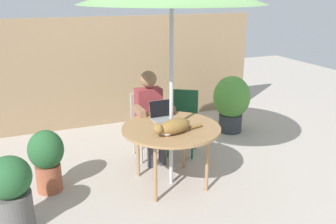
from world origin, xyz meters
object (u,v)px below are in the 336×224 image
Objects in this scene: chair_empty at (183,117)px; potted_plant_corner at (11,192)px; person_seated at (150,111)px; cat at (173,127)px; potted_plant_by_chair at (47,157)px; chair_occupied at (147,120)px; laptop at (163,114)px; patio_table at (171,131)px; potted_plant_near_fence at (231,101)px.

chair_empty is 1.16× the size of potted_plant_corner.
cat is at bearing -93.92° from person_seated.
potted_plant_by_chair is at bearing 59.51° from potted_plant_corner.
laptop reaches higher than chair_occupied.
chair_occupied is 0.64m from laptop.
chair_occupied is 1.20× the size of potted_plant_by_chair.
patio_table is 1.79m from potted_plant_corner.
potted_plant_near_fence reaches higher than potted_plant_corner.
person_seated is (-0.52, -0.09, 0.17)m from chair_empty.
potted_plant_by_chair is (-1.31, 0.59, -0.39)m from cat.
chair_empty reaches higher than potted_plant_corner.
chair_occupied is at bearing 90.00° from person_seated.
chair_occupied reaches higher than potted_plant_by_chair.
potted_plant_corner is (-1.75, -0.99, -0.28)m from person_seated.
cat is at bearing -119.57° from chair_empty.
potted_plant_corner is (-1.75, -1.15, -0.11)m from chair_occupied.
chair_occupied is at bearing -167.63° from potted_plant_near_fence.
patio_table is at bearing -141.87° from potted_plant_near_fence.
potted_plant_near_fence is (1.55, 0.92, -0.27)m from laptop.
chair_occupied reaches higher than potted_plant_corner.
potted_plant_near_fence is 3.64m from potted_plant_corner.
chair_empty is 1.39× the size of cat.
chair_occupied is 1.16× the size of potted_plant_corner.
potted_plant_near_fence is at bearing 30.75° from laptop.
chair_empty is 1.95m from potted_plant_by_chair.
patio_table is 0.98m from chair_empty.
potted_plant_by_chair is (-1.38, -0.51, -0.10)m from chair_occupied.
potted_plant_by_chair is at bearing -163.89° from potted_plant_near_fence.
laptop is at bearing 87.14° from patio_table.
potted_plant_near_fence reaches higher than potted_plant_by_chair.
chair_occupied is (0.00, 0.89, -0.15)m from patio_table.
person_seated reaches higher than patio_table.
laptop is 0.48× the size of cat.
cat is at bearing 1.75° from potted_plant_corner.
laptop reaches higher than potted_plant_corner.
chair_empty is at bearing 45.42° from laptop.
cat is at bearing -98.78° from laptop.
chair_empty is at bearing -158.45° from potted_plant_near_fence.
potted_plant_by_chair is at bearing 155.94° from cat.
potted_plant_corner is at bearing -120.49° from potted_plant_by_chair.
person_seated is at bearing 86.08° from cat.
chair_occupied is at bearing 33.14° from potted_plant_corner.
patio_table is at bearing -90.00° from person_seated.
potted_plant_by_chair is at bearing 164.61° from patio_table.
cat is 0.83× the size of potted_plant_corner.
potted_plant_corner is at bearing -178.25° from cat.
potted_plant_corner is at bearing -162.26° from laptop.
potted_plant_near_fence is at bearing 16.11° from potted_plant_by_chair.
chair_occupied is 0.72× the size of person_seated.
person_seated is 1.65m from potted_plant_near_fence.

